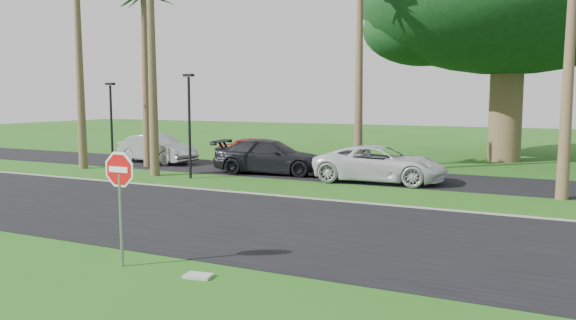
# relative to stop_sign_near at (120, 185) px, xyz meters

# --- Properties ---
(ground) EXTENTS (120.00, 120.00, 0.00)m
(ground) POSITION_rel_stop_sign_near_xyz_m (-0.50, 3.00, -1.77)
(ground) COLOR #285214
(ground) RESTS_ON ground
(road) EXTENTS (120.00, 8.00, 0.02)m
(road) POSITION_rel_stop_sign_near_xyz_m (-0.50, 5.00, -1.76)
(road) COLOR black
(road) RESTS_ON ground
(parking_strip) EXTENTS (120.00, 5.00, 0.02)m
(parking_strip) POSITION_rel_stop_sign_near_xyz_m (-0.50, 15.50, -1.76)
(parking_strip) COLOR black
(parking_strip) RESTS_ON ground
(curb) EXTENTS (120.00, 0.12, 0.06)m
(curb) POSITION_rel_stop_sign_near_xyz_m (-0.50, 9.05, -1.74)
(curb) COLOR gray
(curb) RESTS_ON ground
(stop_sign_near) EXTENTS (1.05, 0.07, 2.62)m
(stop_sign_near) POSITION_rel_stop_sign_near_xyz_m (0.00, 0.00, 0.00)
(stop_sign_near) COLOR gray
(stop_sign_near) RESTS_ON ground
(canopy_tree) EXTENTS (16.50, 16.50, 13.12)m
(canopy_tree) POSITION_rel_stop_sign_near_xyz_m (5.50, 25.00, 7.17)
(canopy_tree) COLOR brown
(canopy_tree) RESTS_ON ground
(streetlight_left) EXTENTS (0.45, 0.25, 4.34)m
(streetlight_left) POSITION_rel_stop_sign_near_xyz_m (-12.00, 12.50, 0.72)
(streetlight_left) COLOR black
(streetlight_left) RESTS_ON ground
(streetlight_right) EXTENTS (0.45, 0.25, 4.64)m
(streetlight_right) POSITION_rel_stop_sign_near_xyz_m (-6.50, 11.50, 0.88)
(streetlight_right) COLOR black
(streetlight_right) RESTS_ON ground
(car_silver) EXTENTS (4.89, 2.24, 1.55)m
(car_silver) POSITION_rel_stop_sign_near_xyz_m (-11.62, 15.52, -1.00)
(car_silver) COLOR #AAACB1
(car_silver) RESTS_ON ground
(car_red) EXTENTS (5.04, 2.59, 1.64)m
(car_red) POSITION_rel_stop_sign_near_xyz_m (-5.12, 15.71, -0.95)
(car_red) COLOR #A90E0E
(car_red) RESTS_ON ground
(car_dark) EXTENTS (5.72, 3.02, 1.58)m
(car_dark) POSITION_rel_stop_sign_near_xyz_m (-3.96, 14.40, -0.98)
(car_dark) COLOR black
(car_dark) RESTS_ON ground
(car_minivan) EXTENTS (5.72, 2.92, 1.55)m
(car_minivan) POSITION_rel_stop_sign_near_xyz_m (1.48, 14.07, -1.00)
(car_minivan) COLOR silver
(car_minivan) RESTS_ON ground
(utility_slab) EXTENTS (0.60, 0.44, 0.06)m
(utility_slab) POSITION_rel_stop_sign_near_xyz_m (1.91, 0.09, -1.74)
(utility_slab) COLOR #A0A098
(utility_slab) RESTS_ON ground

